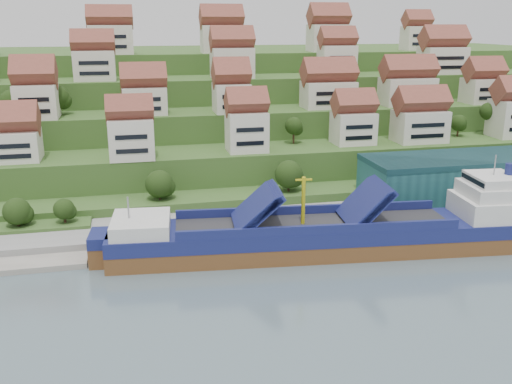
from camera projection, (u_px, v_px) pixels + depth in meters
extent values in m
plane|color=slate|center=(292.00, 255.00, 101.97)|extent=(300.00, 300.00, 0.00)
cube|color=gray|center=(364.00, 215.00, 119.91)|extent=(180.00, 14.00, 2.20)
cube|color=#2D4C1E|center=(217.00, 147.00, 181.79)|extent=(260.00, 128.00, 4.00)
cube|color=#2D4C1E|center=(214.00, 133.00, 185.47)|extent=(260.00, 118.00, 11.00)
cube|color=#2D4C1E|center=(210.00, 118.00, 191.95)|extent=(260.00, 102.00, 18.00)
cube|color=#2D4C1E|center=(207.00, 105.00, 198.43)|extent=(260.00, 86.00, 25.00)
cube|color=#2D4C1E|center=(203.00, 93.00, 205.99)|extent=(260.00, 68.00, 31.00)
cube|color=silver|center=(17.00, 146.00, 124.02)|extent=(9.92, 8.57, 6.50)
cube|color=silver|center=(131.00, 139.00, 125.00)|extent=(9.67, 7.03, 8.96)
cube|color=silver|center=(247.00, 132.00, 132.77)|extent=(9.12, 7.62, 9.20)
cube|color=silver|center=(353.00, 128.00, 141.20)|extent=(9.81, 7.73, 7.79)
cube|color=silver|center=(420.00, 126.00, 143.58)|extent=(12.54, 8.26, 7.86)
cube|color=silver|center=(37.00, 101.00, 135.29)|extent=(9.60, 8.98, 8.06)
cube|color=silver|center=(145.00, 101.00, 141.69)|extent=(10.75, 7.90, 6.71)
cube|color=silver|center=(231.00, 98.00, 144.55)|extent=(8.77, 8.56, 7.25)
cube|color=silver|center=(328.00, 95.00, 152.39)|extent=(13.62, 8.36, 6.95)
cube|color=silver|center=(407.00, 91.00, 157.10)|extent=(14.27, 8.18, 7.50)
cube|color=silver|center=(482.00, 91.00, 161.47)|extent=(10.02, 8.04, 6.87)
cube|color=silver|center=(95.00, 66.00, 152.39)|extent=(10.81, 7.30, 7.88)
cube|color=silver|center=(232.00, 63.00, 159.30)|extent=(11.51, 7.79, 8.31)
cube|color=silver|center=(337.00, 61.00, 166.87)|extent=(10.16, 7.14, 8.64)
cube|color=silver|center=(442.00, 60.00, 173.18)|extent=(13.23, 8.47, 7.91)
cube|color=silver|center=(111.00, 40.00, 167.24)|extent=(12.63, 7.51, 8.29)
cube|color=silver|center=(222.00, 39.00, 175.89)|extent=(12.57, 8.15, 8.22)
cube|color=silver|center=(328.00, 38.00, 183.46)|extent=(12.26, 8.73, 8.42)
cube|color=silver|center=(416.00, 38.00, 192.48)|extent=(8.76, 7.05, 7.83)
ellipsoid|color=#243E14|center=(289.00, 174.00, 125.54)|extent=(6.23, 6.23, 6.23)
ellipsoid|color=#243E14|center=(159.00, 184.00, 119.88)|extent=(5.90, 5.90, 5.90)
ellipsoid|color=#243E14|center=(459.00, 123.00, 150.38)|extent=(4.29, 4.29, 4.29)
ellipsoid|color=#243E14|center=(489.00, 111.00, 151.38)|extent=(4.63, 4.63, 4.63)
ellipsoid|color=#243E14|center=(294.00, 126.00, 141.09)|extent=(4.36, 4.36, 4.36)
ellipsoid|color=#243E14|center=(12.00, 102.00, 139.81)|extent=(5.88, 5.88, 5.88)
ellipsoid|color=#243E14|center=(57.00, 97.00, 140.53)|extent=(5.89, 5.89, 5.89)
ellipsoid|color=#243E14|center=(239.00, 57.00, 162.76)|extent=(6.04, 6.04, 6.04)
ellipsoid|color=#243E14|center=(340.00, 56.00, 172.12)|extent=(4.76, 4.76, 4.76)
ellipsoid|color=#243E14|center=(345.00, 60.00, 170.68)|extent=(5.16, 5.16, 5.16)
ellipsoid|color=#243E14|center=(17.00, 211.00, 107.78)|extent=(5.23, 5.23, 5.23)
ellipsoid|color=#243E14|center=(64.00, 209.00, 109.63)|extent=(4.07, 4.07, 4.07)
cube|color=#225A5D|center=(496.00, 176.00, 126.81)|extent=(60.00, 15.00, 10.00)
cylinder|color=gray|center=(366.00, 199.00, 113.36)|extent=(0.16, 0.16, 8.00)
cube|color=maroon|center=(369.00, 182.00, 112.46)|extent=(1.20, 0.05, 0.80)
cube|color=brown|center=(323.00, 246.00, 103.37)|extent=(77.06, 19.05, 4.89)
cube|color=navy|center=(324.00, 230.00, 102.46)|extent=(77.07, 19.17, 2.54)
cube|color=silver|center=(141.00, 225.00, 97.88)|extent=(10.81, 12.04, 2.54)
cube|color=#262628|center=(313.00, 224.00, 101.86)|extent=(49.63, 14.65, 0.29)
cube|color=navy|center=(254.00, 208.00, 99.62)|extent=(8.34, 11.45, 6.76)
cube|color=navy|center=(362.00, 204.00, 101.97)|extent=(7.97, 11.42, 7.15)
cylinder|color=gold|center=(303.00, 201.00, 100.39)|extent=(0.75, 0.75, 8.80)
cube|color=silver|center=(490.00, 207.00, 105.32)|extent=(12.76, 12.23, 3.91)
cube|color=silver|center=(492.00, 190.00, 104.43)|extent=(10.70, 10.87, 2.44)
cube|color=silver|center=(493.00, 180.00, 103.85)|extent=(8.64, 9.52, 1.76)
cylinder|color=navy|center=(509.00, 169.00, 103.67)|extent=(1.71, 1.71, 2.15)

